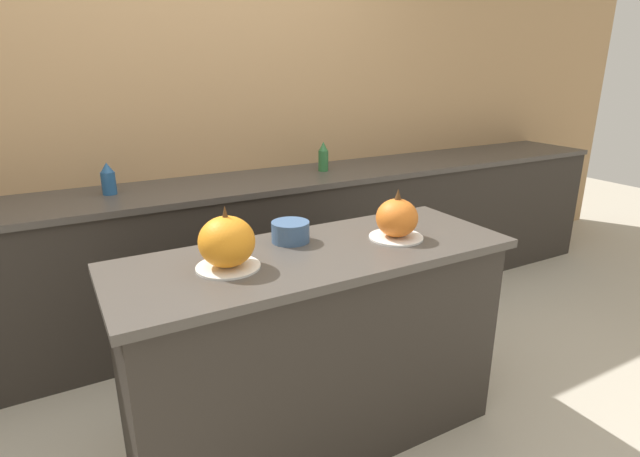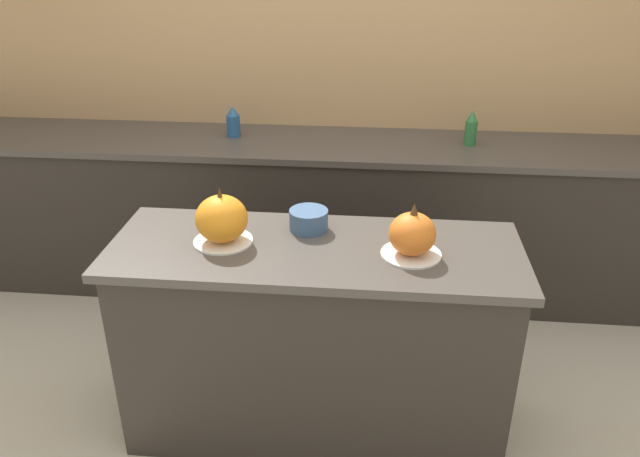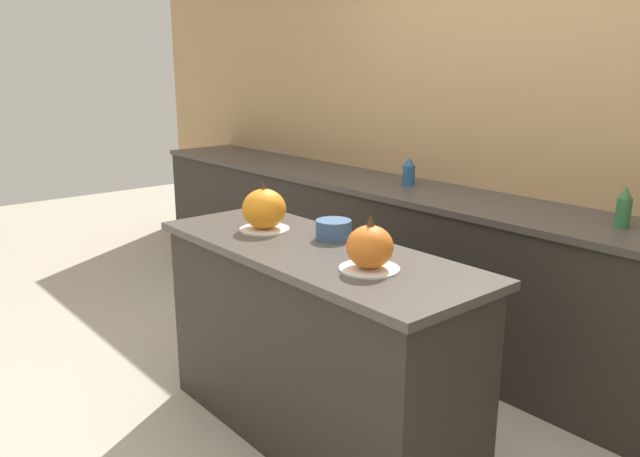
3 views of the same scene
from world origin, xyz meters
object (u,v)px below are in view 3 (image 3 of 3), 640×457
object	(u,v)px
bottle_tall	(624,208)
mixing_bowl	(334,230)
pumpkin_cake_left	(264,210)
pumpkin_cake_right	(370,248)
bottle_short	(409,172)

from	to	relation	value
bottle_tall	mixing_bowl	world-z (taller)	bottle_tall
pumpkin_cake_left	bottle_tall	world-z (taller)	pumpkin_cake_left
pumpkin_cake_right	bottle_short	world-z (taller)	pumpkin_cake_right
bottle_tall	bottle_short	world-z (taller)	bottle_tall
mixing_bowl	pumpkin_cake_left	bearing A→B (deg)	-155.87
pumpkin_cake_left	mixing_bowl	world-z (taller)	pumpkin_cake_left
pumpkin_cake_left	bottle_tall	xyz separation A→B (m)	(1.07, 1.20, 0.02)
pumpkin_cake_left	pumpkin_cake_right	size ratio (longest dim) A/B	1.02
pumpkin_cake_left	bottle_tall	distance (m)	1.61
pumpkin_cake_left	pumpkin_cake_right	world-z (taller)	pumpkin_cake_left
bottle_tall	pumpkin_cake_right	bearing A→B (deg)	-105.92
pumpkin_cake_right	bottle_tall	world-z (taller)	bottle_tall
pumpkin_cake_left	bottle_tall	size ratio (longest dim) A/B	1.21
bottle_short	mixing_bowl	distance (m)	1.22
bottle_tall	mixing_bowl	bearing A→B (deg)	-125.44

